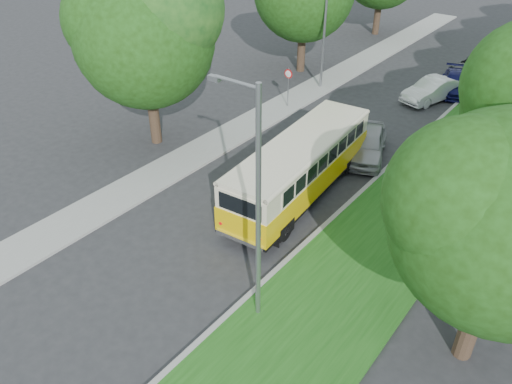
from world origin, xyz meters
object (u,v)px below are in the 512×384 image
Objects in this scene: lamppost_near at (256,204)px; car_silver at (367,144)px; vintage_bus at (300,169)px; lamppost_far at (323,25)px; car_blue at (456,83)px; car_white at (432,90)px; car_grey at (472,67)px.

lamppost_near reaches higher than car_silver.
car_silver is (0.73, 5.07, -0.64)m from vintage_bus.
vintage_bus is (6.14, -11.75, -2.72)m from lamppost_far.
vintage_bus is at bearing -112.52° from car_blue.
car_white is at bearing -124.77° from car_blue.
vintage_bus reaches higher than car_silver.
vintage_bus is 5.16m from car_silver.
lamppost_far is 7.90m from car_white.
lamppost_near is 12.53m from car_silver.
lamppost_far is at bearing 114.97° from car_silver.
vintage_bus is 20.32m from car_grey.
vintage_bus is at bearing -119.02° from car_silver.
car_blue is at bearing -78.07° from car_grey.
lamppost_near is 1.84× the size of car_blue.
car_white is 0.95× the size of car_grey.
car_blue is (1.29, 16.47, -0.76)m from vintage_bus.
car_blue is at bearing 32.44° from lamppost_far.
car_white reaches higher than car_blue.
lamppost_near is at bearing -66.40° from car_white.
lamppost_near is at bearing -72.41° from vintage_bus.
lamppost_far is 13.53m from vintage_bus.
lamppost_near reaches higher than car_blue.
car_blue is (0.71, 2.35, -0.07)m from car_white.
lamppost_far reaches higher than car_white.
lamppost_far is 1.70× the size of car_silver.
lamppost_far reaches higher than car_blue.
car_blue is at bearing 93.63° from lamppost_near.
lamppost_far is 9.47m from car_blue.
car_white is at bearing 70.06° from car_silver.
lamppost_far is 0.80× the size of vintage_bus.
vintage_bus is at bearing 112.26° from lamppost_near.
lamppost_near reaches higher than lamppost_far.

